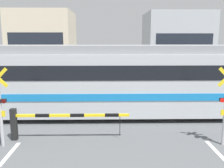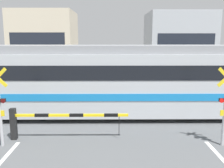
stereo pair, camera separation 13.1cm
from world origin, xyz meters
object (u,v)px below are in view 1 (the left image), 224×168
(crossing_barrier_near, at_px, (45,120))
(commuter_train, at_px, (160,78))
(crossing_signal_left, at_px, (0,104))
(pedestrian, at_px, (115,77))
(crossing_barrier_far, at_px, (153,88))

(crossing_barrier_near, bearing_deg, commuter_train, 31.92)
(crossing_barrier_near, distance_m, crossing_signal_left, 1.65)
(commuter_train, bearing_deg, pedestrian, 108.05)
(crossing_barrier_near, xyz_separation_m, crossing_signal_left, (-1.35, -0.58, 0.75))
(pedestrian, bearing_deg, crossing_barrier_far, -55.02)
(crossing_barrier_near, height_order, crossing_signal_left, crossing_signal_left)
(commuter_train, bearing_deg, crossing_barrier_far, 85.75)
(crossing_barrier_near, bearing_deg, pedestrian, 72.87)
(commuter_train, distance_m, crossing_signal_left, 7.15)
(crossing_signal_left, distance_m, pedestrian, 10.62)
(pedestrian, bearing_deg, crossing_signal_left, -113.17)
(commuter_train, height_order, crossing_barrier_near, commuter_train)
(crossing_barrier_near, relative_size, crossing_signal_left, 1.57)
(crossing_signal_left, bearing_deg, pedestrian, 66.83)
(crossing_signal_left, bearing_deg, crossing_barrier_far, 45.74)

